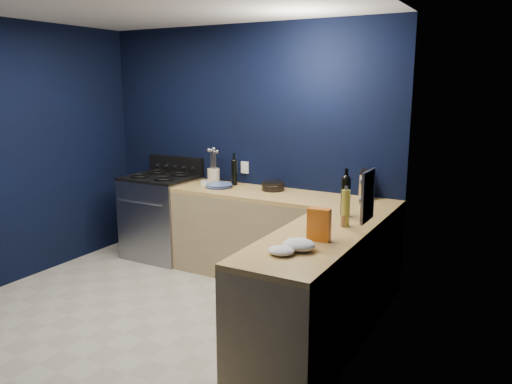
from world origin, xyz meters
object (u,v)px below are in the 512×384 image
Objects in this scene: gas_range at (162,218)px; utensil_crock at (214,176)px; plate_stack at (219,186)px; knife_block at (366,187)px; crouton_bag at (319,225)px.

gas_range is 0.83m from utensil_crock.
plate_stack is 0.23m from utensil_crock.
knife_block reaches higher than gas_range.
knife_block is (2.31, 0.27, 0.54)m from gas_range.
crouton_bag is (1.79, -1.36, 0.03)m from utensil_crock.
utensil_crock is (-0.16, 0.15, 0.07)m from plate_stack.
gas_range is 3.27× the size of plate_stack.
knife_block reaches higher than utensil_crock.
crouton_bag is (1.63, -1.21, 0.10)m from plate_stack.
gas_range is 0.92m from plate_stack.
crouton_bag reaches higher than plate_stack.
utensil_crock is at bearing 12.79° from gas_range.
gas_range is 2.39m from knife_block.
plate_stack is at bearing 176.49° from knife_block.
utensil_crock reaches higher than plate_stack.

